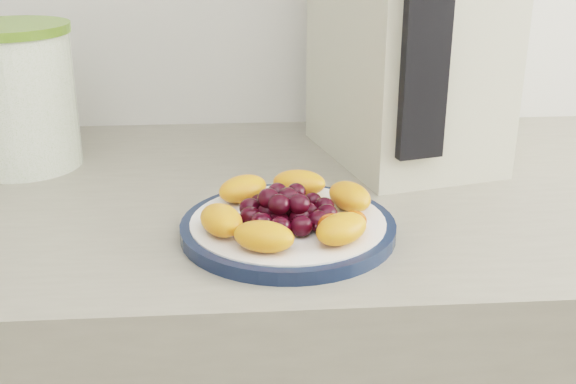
{
  "coord_description": "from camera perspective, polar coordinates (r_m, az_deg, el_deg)",
  "views": [
    {
      "loc": [
        -0.0,
        0.35,
        1.23
      ],
      "look_at": [
        0.05,
        1.06,
        0.95
      ],
      "focal_mm": 45.0,
      "sensor_mm": 36.0,
      "label": 1
    }
  ],
  "objects": [
    {
      "name": "appliance_body",
      "position": [
        1.01,
        9.38,
        11.96
      ],
      "size": [
        0.25,
        0.31,
        0.34
      ],
      "primitive_type": "cube",
      "rotation": [
        0.0,
        0.0,
        0.25
      ],
      "color": "beige",
      "rests_on": "counter"
    },
    {
      "name": "canister",
      "position": [
        1.04,
        -20.52,
        6.74
      ],
      "size": [
        0.18,
        0.18,
        0.18
      ],
      "primitive_type": "cylinder",
      "rotation": [
        0.0,
        0.0,
        -0.18
      ],
      "color": "#446E10",
      "rests_on": "counter"
    },
    {
      "name": "fruit_plate",
      "position": [
        0.77,
        0.09,
        -1.32
      ],
      "size": [
        0.2,
        0.2,
        0.04
      ],
      "color": "orange",
      "rests_on": "plate_face"
    },
    {
      "name": "plate_face",
      "position": [
        0.78,
        -0.0,
        -2.82
      ],
      "size": [
        0.21,
        0.21,
        0.02
      ],
      "primitive_type": "cylinder",
      "color": "white",
      "rests_on": "counter"
    },
    {
      "name": "canister_lid",
      "position": [
        1.02,
        -21.24,
        11.96
      ],
      "size": [
        0.18,
        0.18,
        0.01
      ],
      "primitive_type": "cylinder",
      "rotation": [
        0.0,
        0.0,
        -0.18
      ],
      "color": "#597D29",
      "rests_on": "canister"
    },
    {
      "name": "appliance_panel",
      "position": [
        0.87,
        10.77,
        10.61
      ],
      "size": [
        0.06,
        0.03,
        0.25
      ],
      "primitive_type": "cube",
      "rotation": [
        0.0,
        0.0,
        0.25
      ],
      "color": "black",
      "rests_on": "appliance_body"
    },
    {
      "name": "plate_rim",
      "position": [
        0.78,
        0.0,
        -2.89
      ],
      "size": [
        0.23,
        0.23,
        0.01
      ],
      "primitive_type": "cylinder",
      "color": "#141F39",
      "rests_on": "counter"
    }
  ]
}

